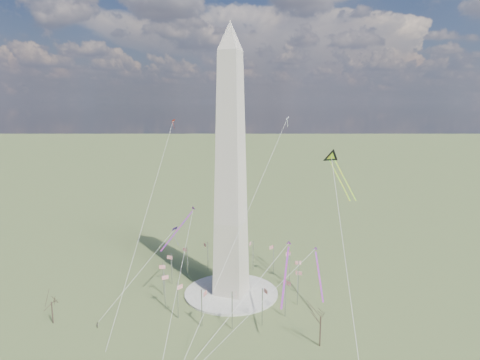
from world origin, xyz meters
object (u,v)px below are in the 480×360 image
(tree_near, at_px, (321,314))
(person_west, at_px, (98,325))
(washington_monument, at_px, (231,171))
(kite_delta_black, at_px, (333,159))

(tree_near, xyz_separation_m, person_west, (-70.39, -14.96, -9.46))
(person_west, bearing_deg, washington_monument, -92.83)
(washington_monument, xyz_separation_m, tree_near, (38.55, -23.85, -37.59))
(person_west, height_order, kite_delta_black, kite_delta_black)
(washington_monument, relative_size, kite_delta_black, 5.40)
(washington_monument, xyz_separation_m, person_west, (-31.85, -38.81, -47.04))
(washington_monument, bearing_deg, kite_delta_black, 24.00)
(tree_near, distance_m, kite_delta_black, 57.44)
(washington_monument, relative_size, person_west, 54.91)
(tree_near, height_order, kite_delta_black, kite_delta_black)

